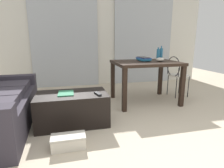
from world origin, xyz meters
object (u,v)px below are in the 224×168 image
(wire_chair, at_px, (176,72))
(shoebox, at_px, (69,142))
(bottle_far, at_px, (161,54))
(craft_table, at_px, (146,67))
(tv_remote_primary, at_px, (98,94))
(magazine, at_px, (66,93))
(coffee_table, at_px, (73,109))
(bowl, at_px, (160,59))
(book_stack, at_px, (144,59))
(bottle_near, at_px, (158,54))

(wire_chair, distance_m, shoebox, 2.66)
(wire_chair, bearing_deg, bottle_far, 158.43)
(craft_table, bearing_deg, tv_remote_primary, -142.85)
(bottle_far, relative_size, magazine, 0.98)
(wire_chair, height_order, bottle_far, bottle_far)
(bottle_far, relative_size, shoebox, 0.73)
(coffee_table, bearing_deg, craft_table, 25.14)
(tv_remote_primary, relative_size, shoebox, 0.45)
(bowl, relative_size, shoebox, 0.40)
(magazine, xyz_separation_m, shoebox, (0.01, -0.63, -0.37))
(tv_remote_primary, bearing_deg, book_stack, 27.53)
(bottle_far, bearing_deg, wire_chair, -21.57)
(wire_chair, bearing_deg, bowl, -153.65)
(bowl, bearing_deg, magazine, -161.64)
(craft_table, relative_size, tv_remote_primary, 6.98)
(bottle_near, relative_size, bowl, 1.63)
(coffee_table, relative_size, bottle_near, 3.97)
(craft_table, distance_m, book_stack, 0.18)
(shoebox, bearing_deg, craft_table, 41.33)
(bottle_far, xyz_separation_m, tv_remote_primary, (-1.48, -1.08, -0.44))
(craft_table, bearing_deg, bowl, -15.85)
(craft_table, xyz_separation_m, shoebox, (-1.43, -1.26, -0.58))
(craft_table, height_order, tv_remote_primary, craft_table)
(bottle_near, xyz_separation_m, bowl, (-0.12, -0.31, -0.07))
(craft_table, bearing_deg, bottle_near, 33.76)
(wire_chair, distance_m, magazine, 2.34)
(craft_table, xyz_separation_m, tv_remote_primary, (-1.02, -0.78, -0.21))
(bowl, distance_m, book_stack, 0.30)
(bowl, height_order, magazine, bowl)
(coffee_table, distance_m, magazine, 0.24)
(bottle_near, height_order, bottle_far, bottle_far)
(shoebox, bearing_deg, bottle_far, 39.52)
(bowl, height_order, shoebox, bowl)
(tv_remote_primary, xyz_separation_m, shoebox, (-0.41, -0.48, -0.37))
(tv_remote_primary, distance_m, shoebox, 0.73)
(craft_table, bearing_deg, shoebox, -138.67)
(magazine, bearing_deg, coffee_table, -5.45)
(bowl, distance_m, shoebox, 2.18)
(coffee_table, bearing_deg, book_stack, 28.66)
(craft_table, height_order, wire_chair, wire_chair)
(wire_chair, height_order, magazine, wire_chair)
(bowl, bearing_deg, bottle_far, 59.87)
(coffee_table, bearing_deg, magazine, 172.73)
(bottle_near, distance_m, magazine, 2.04)
(bowl, xyz_separation_m, tv_remote_primary, (-1.27, -0.71, -0.36))
(coffee_table, distance_m, book_stack, 1.65)
(wire_chair, distance_m, book_stack, 0.82)
(bowl, distance_m, tv_remote_primary, 1.49)
(craft_table, relative_size, magazine, 4.25)
(bottle_near, bearing_deg, tv_remote_primary, -143.71)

